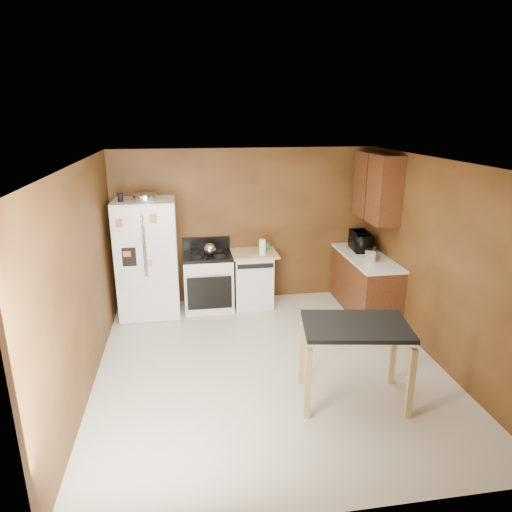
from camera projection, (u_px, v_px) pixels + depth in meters
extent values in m
plane|color=beige|center=(269.00, 365.00, 5.70)|extent=(4.50, 4.50, 0.00)
plane|color=white|center=(271.00, 163.00, 4.95)|extent=(4.50, 4.50, 0.00)
plane|color=brown|center=(245.00, 226.00, 7.44)|extent=(4.20, 0.00, 4.20)
plane|color=brown|center=(330.00, 376.00, 3.20)|extent=(4.20, 0.00, 4.20)
plane|color=brown|center=(83.00, 281.00, 5.01)|extent=(0.00, 4.50, 4.50)
plane|color=brown|center=(437.00, 262.00, 5.63)|extent=(0.00, 4.50, 4.50)
cylinder|color=silver|center=(145.00, 197.00, 6.65)|extent=(0.35, 0.35, 0.09)
cylinder|color=black|center=(120.00, 197.00, 6.53)|extent=(0.08, 0.08, 0.12)
sphere|color=silver|center=(210.00, 249.00, 7.07)|extent=(0.19, 0.19, 0.19)
cylinder|color=white|center=(262.00, 247.00, 7.12)|extent=(0.12, 0.12, 0.24)
cylinder|color=#389253|center=(267.00, 247.00, 7.38)|extent=(0.14, 0.14, 0.11)
cube|color=silver|center=(370.00, 254.00, 6.84)|extent=(0.24, 0.29, 0.18)
imported|color=black|center=(361.00, 242.00, 7.34)|extent=(0.37, 0.51, 0.27)
cube|color=white|center=(148.00, 258.00, 6.96)|extent=(0.90, 0.75, 1.80)
cube|color=white|center=(128.00, 248.00, 6.48)|extent=(0.43, 0.02, 1.20)
cube|color=white|center=(161.00, 247.00, 6.55)|extent=(0.43, 0.02, 1.20)
cube|color=white|center=(149.00, 305.00, 6.78)|extent=(0.88, 0.02, 0.54)
cube|color=black|center=(129.00, 257.00, 6.51)|extent=(0.20, 0.01, 0.28)
cylinder|color=silver|center=(143.00, 247.00, 6.48)|extent=(0.02, 0.02, 0.90)
cylinder|color=silver|center=(145.00, 246.00, 6.49)|extent=(0.02, 0.02, 0.90)
cube|color=#CC6730|center=(119.00, 223.00, 6.33)|extent=(0.09, 0.00, 0.12)
cube|color=orange|center=(153.00, 219.00, 6.39)|extent=(0.10, 0.00, 0.13)
cube|color=#E34E25|center=(127.00, 254.00, 6.48)|extent=(0.11, 0.00, 0.08)
cube|color=pink|center=(149.00, 263.00, 6.57)|extent=(0.08, 0.00, 0.11)
cube|color=#AAEAFF|center=(140.00, 243.00, 6.46)|extent=(0.07, 0.00, 0.07)
cube|color=white|center=(208.00, 283.00, 7.29)|extent=(0.76, 0.65, 0.85)
cube|color=black|center=(207.00, 256.00, 7.15)|extent=(0.76, 0.65, 0.05)
cube|color=black|center=(206.00, 243.00, 7.39)|extent=(0.76, 0.06, 0.20)
cube|color=black|center=(210.00, 293.00, 6.98)|extent=(0.68, 0.02, 0.52)
cylinder|color=silver|center=(209.00, 275.00, 6.89)|extent=(0.62, 0.02, 0.02)
cylinder|color=black|center=(195.00, 252.00, 7.27)|extent=(0.17, 0.17, 0.02)
cylinder|color=black|center=(218.00, 251.00, 7.32)|extent=(0.17, 0.17, 0.02)
cylinder|color=black|center=(196.00, 257.00, 6.97)|extent=(0.17, 0.17, 0.02)
cylinder|color=black|center=(220.00, 256.00, 7.02)|extent=(0.17, 0.17, 0.02)
cube|color=white|center=(252.00, 280.00, 7.42)|extent=(0.60, 0.60, 0.85)
cube|color=black|center=(255.00, 266.00, 7.02)|extent=(0.56, 0.02, 0.07)
cube|color=tan|center=(252.00, 253.00, 7.29)|extent=(0.78, 0.62, 0.04)
cube|color=brown|center=(365.00, 284.00, 7.20)|extent=(0.60, 1.55, 0.86)
cube|color=white|center=(367.00, 257.00, 7.07)|extent=(0.63, 1.58, 0.04)
cube|color=brown|center=(377.00, 187.00, 6.86)|extent=(0.35, 1.05, 1.00)
cube|color=black|center=(366.00, 187.00, 6.83)|extent=(0.01, 0.01, 1.00)
cube|color=black|center=(356.00, 326.00, 4.77)|extent=(1.20, 0.90, 0.05)
cube|color=#A48850|center=(302.00, 352.00, 5.23)|extent=(0.07, 0.07, 0.79)
cube|color=#A48850|center=(393.00, 352.00, 5.22)|extent=(0.07, 0.07, 0.79)
cube|color=#A48850|center=(308.00, 384.00, 4.62)|extent=(0.07, 0.07, 0.79)
cube|color=#A48850|center=(411.00, 384.00, 4.61)|extent=(0.07, 0.07, 0.79)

